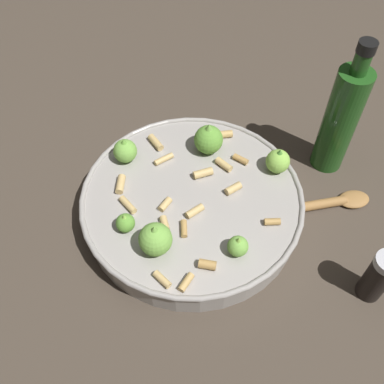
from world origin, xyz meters
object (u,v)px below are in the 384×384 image
Objects in this scene: cooking_pan at (192,202)px; pepper_shaker at (378,277)px; olive_oil_bottle at (341,119)px; wooden_spoon at (310,206)px.

cooking_pan reaches higher than pepper_shaker.
cooking_pan is 1.43× the size of olive_oil_bottle.
olive_oil_bottle is (-0.10, -0.23, 0.06)m from pepper_shaker.
pepper_shaker is at bearing 125.08° from cooking_pan.
pepper_shaker is (-0.17, 0.24, 0.02)m from cooking_pan.
wooden_spoon is at bearing 156.00° from cooking_pan.
olive_oil_bottle reaches higher than cooking_pan.
cooking_pan is 0.27m from olive_oil_bottle.
olive_oil_bottle is at bearing 178.65° from cooking_pan.
olive_oil_bottle is 1.05× the size of wooden_spoon.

